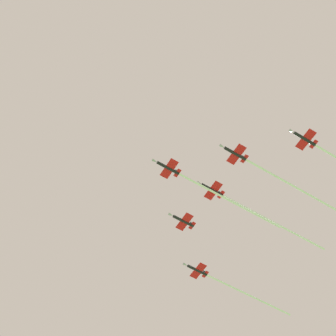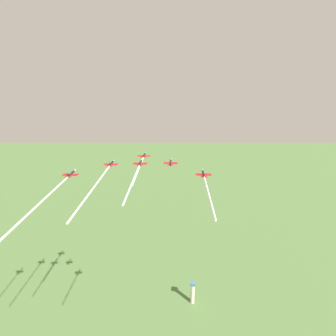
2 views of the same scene
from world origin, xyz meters
TOP-DOWN VIEW (x-y plane):
  - jet_lead at (17.07, 4.08)m, footprint 61.61×14.85m
  - jet_port_inner at (47.47, -9.82)m, footprint 79.83×18.16m
  - jet_starboard_inner at (14.96, 23.11)m, footprint 12.60×9.37m
  - jet_port_outer at (39.17, 8.09)m, footprint 64.85×15.44m
  - jet_center_rear at (46.41, 48.21)m, footprint 58.32×14.26m

SIDE VIEW (x-z plane):
  - jet_port_inner at x=47.47m, z-range 182.36..184.97m
  - jet_lead at x=17.07m, z-range 182.52..185.13m
  - jet_center_rear at x=46.41m, z-range 183.14..185.74m
  - jet_starboard_inner at x=14.96m, z-range 183.56..186.17m
  - jet_port_outer at x=39.17m, z-range 183.68..186.29m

